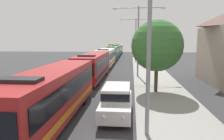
{
  "coord_description": "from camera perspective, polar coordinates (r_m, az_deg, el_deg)",
  "views": [
    {
      "loc": [
        3.3,
        -0.19,
        4.79
      ],
      "look_at": [
        1.52,
        18.8,
        1.99
      ],
      "focal_mm": 33.51,
      "sensor_mm": 36.0,
      "label": 1
    }
  ],
  "objects": [
    {
      "name": "bus_tail_end",
      "position": [
        74.72,
        1.83,
        5.97
      ],
      "size": [
        2.58,
        11.49,
        3.21
      ],
      "color": "silver",
      "rests_on": "ground_plane"
    },
    {
      "name": "bus_lead",
      "position": [
        12.83,
        -15.91,
        -5.96
      ],
      "size": [
        2.58,
        11.65,
        3.21
      ],
      "color": "maroon",
      "rests_on": "ground_plane"
    },
    {
      "name": "box_truck_oncoming",
      "position": [
        84.86,
        0.01,
        6.27
      ],
      "size": [
        2.35,
        7.5,
        3.15
      ],
      "color": "#B7B7BC",
      "rests_on": "ground_plane"
    },
    {
      "name": "bus_middle",
      "position": [
        37.43,
        -1.72,
        3.6
      ],
      "size": [
        2.58,
        10.89,
        3.21
      ],
      "color": "silver",
      "rests_on": "ground_plane"
    },
    {
      "name": "bus_rear",
      "position": [
        62.3,
        1.12,
        5.5
      ],
      "size": [
        2.58,
        11.76,
        3.21
      ],
      "color": "#33724C",
      "rests_on": "ground_plane"
    },
    {
      "name": "white_suv",
      "position": [
        13.31,
        1.27,
        -8.04
      ],
      "size": [
        1.86,
        4.9,
        1.9
      ],
      "color": "white",
      "rests_on": "ground_plane"
    },
    {
      "name": "streetlamp_near",
      "position": [
        9.9,
        10.1,
        8.27
      ],
      "size": [
        5.07,
        0.28,
        7.6
      ],
      "color": "gray",
      "rests_on": "sidewalk"
    },
    {
      "name": "bus_fourth_in_line",
      "position": [
        49.74,
        0.04,
        4.78
      ],
      "size": [
        2.58,
        11.74,
        3.21
      ],
      "color": "#33724C",
      "rests_on": "ground_plane"
    },
    {
      "name": "bus_second_in_line",
      "position": [
        25.21,
        -5.2,
        1.25
      ],
      "size": [
        2.58,
        11.61,
        3.21
      ],
      "color": "maroon",
      "rests_on": "ground_plane"
    },
    {
      "name": "streetlamp_mid",
      "position": [
        26.65,
        7.18,
        9.75
      ],
      "size": [
        6.46,
        0.28,
        8.68
      ],
      "color": "gray",
      "rests_on": "sidewalk"
    },
    {
      "name": "roadside_tree",
      "position": [
        18.8,
        12.18,
        6.49
      ],
      "size": [
        4.51,
        4.51,
        6.35
      ],
      "color": "#4C3823",
      "rests_on": "sidewalk"
    },
    {
      "name": "streetlamp_far",
      "position": [
        43.4,
        6.5,
        9.32
      ],
      "size": [
        6.45,
        0.28,
        8.85
      ],
      "color": "gray",
      "rests_on": "sidewalk"
    }
  ]
}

